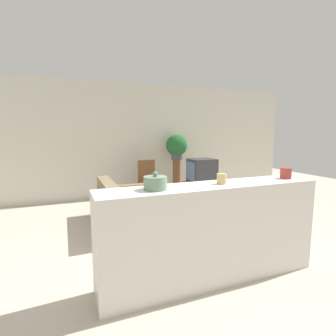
% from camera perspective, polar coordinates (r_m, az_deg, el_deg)
% --- Properties ---
extents(ground_plane, '(14.00, 14.00, 0.00)m').
position_cam_1_polar(ground_plane, '(3.47, 4.71, -18.89)').
color(ground_plane, beige).
extents(wall_back, '(9.00, 0.06, 2.70)m').
position_cam_1_polar(wall_back, '(6.36, -9.09, 5.86)').
color(wall_back, beige).
rests_on(wall_back, ground_plane).
extents(couch, '(0.98, 1.65, 0.73)m').
position_cam_1_polar(couch, '(4.53, -8.12, -8.97)').
color(couch, '#847051').
rests_on(couch, ground_plane).
extents(tv_stand, '(0.72, 0.50, 0.48)m').
position_cam_1_polar(tv_stand, '(5.83, 7.31, -5.33)').
color(tv_stand, brown).
rests_on(tv_stand, ground_plane).
extents(television, '(0.55, 0.48, 0.51)m').
position_cam_1_polar(television, '(5.73, 7.34, -0.53)').
color(television, '#333338').
rests_on(television, tv_stand).
extents(wooden_chair, '(0.44, 0.44, 0.94)m').
position_cam_1_polar(wooden_chair, '(5.85, -4.36, -2.59)').
color(wooden_chair, brown).
rests_on(wooden_chair, ground_plane).
extents(plant_stand, '(0.19, 0.19, 0.89)m').
position_cam_1_polar(plant_stand, '(6.49, 1.88, -2.05)').
color(plant_stand, brown).
rests_on(plant_stand, ground_plane).
extents(potted_plant, '(0.52, 0.52, 0.61)m').
position_cam_1_polar(potted_plant, '(6.40, 1.91, 4.81)').
color(potted_plant, '#4C4C51').
rests_on(potted_plant, plant_stand).
extents(foreground_counter, '(2.38, 0.44, 1.03)m').
position_cam_1_polar(foreground_counter, '(2.86, 9.43, -13.72)').
color(foreground_counter, silver).
rests_on(foreground_counter, ground_plane).
extents(decorative_bowl, '(0.22, 0.22, 0.17)m').
position_cam_1_polar(decorative_bowl, '(2.44, -2.78, -3.24)').
color(decorative_bowl, gray).
rests_on(decorative_bowl, foreground_counter).
extents(candle_jar, '(0.10, 0.10, 0.11)m').
position_cam_1_polar(candle_jar, '(2.76, 11.58, -2.30)').
color(candle_jar, tan).
rests_on(candle_jar, foreground_counter).
extents(coffee_tin, '(0.12, 0.12, 0.12)m').
position_cam_1_polar(coffee_tin, '(3.31, 24.26, -1.03)').
color(coffee_tin, '#99382D').
rests_on(coffee_tin, foreground_counter).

